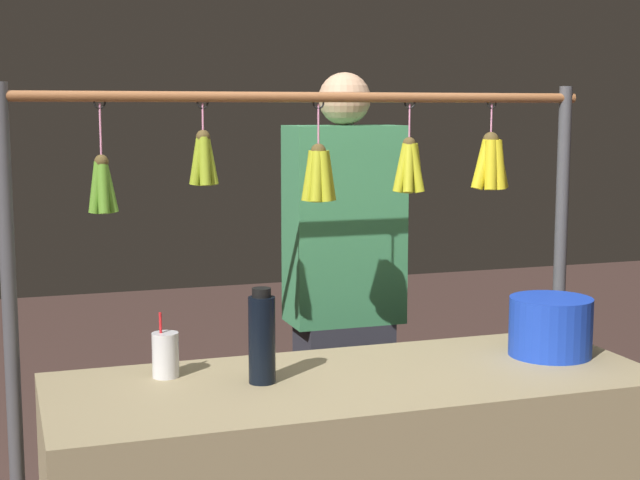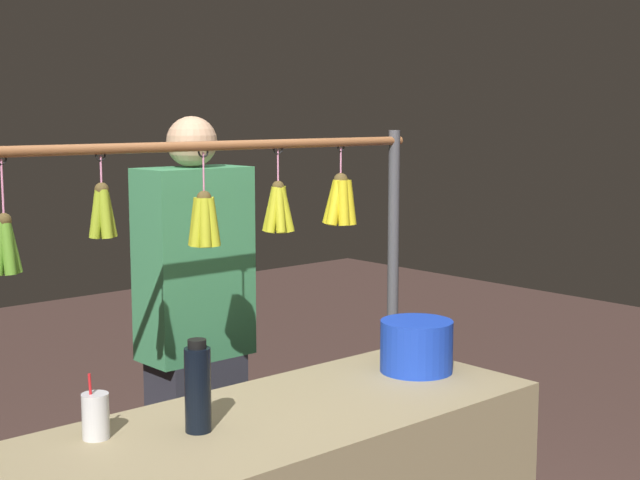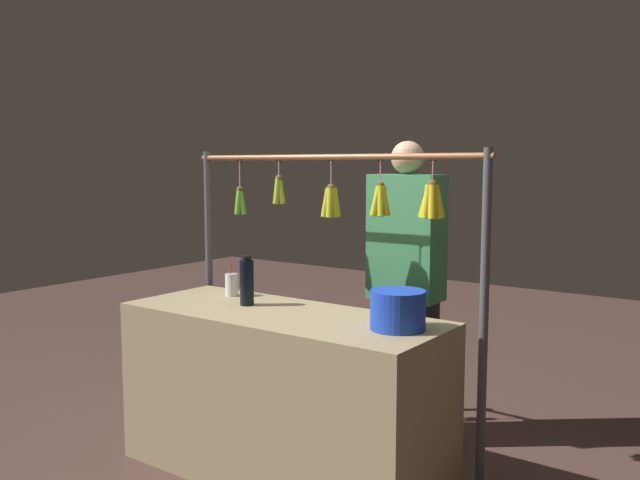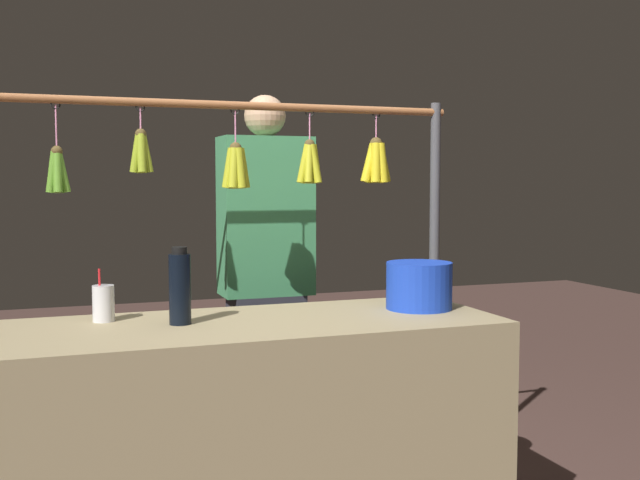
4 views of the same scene
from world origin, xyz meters
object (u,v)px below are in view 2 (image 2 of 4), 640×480
Objects in this scene: drink_cup at (96,416)px; vendor_person at (196,348)px; water_bottle at (198,388)px; blue_bucket at (417,346)px.

vendor_person is at bearing -139.98° from drink_cup.
water_bottle reaches higher than drink_cup.
water_bottle is 1.44× the size of drink_cup.
drink_cup is 0.11× the size of vendor_person.
drink_cup is 1.01m from vendor_person.
vendor_person reaches higher than drink_cup.
blue_bucket is 0.14× the size of vendor_person.
drink_cup is at bearing -6.79° from blue_bucket.
water_bottle is 0.29m from drink_cup.
vendor_person is at bearing -123.78° from water_bottle.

